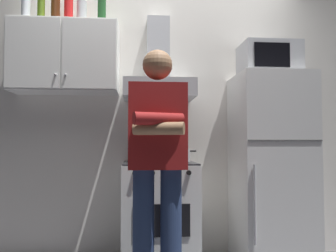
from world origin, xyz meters
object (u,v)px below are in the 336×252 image
(range_hood, at_px, (159,77))
(bottle_wine_green, at_px, (102,6))
(bottle_canister_steel, at_px, (82,12))
(upper_cabinet, at_px, (65,58))
(cooking_pot, at_px, (177,155))
(bottle_vodka_clear, at_px, (26,7))
(bottle_olive_oil, at_px, (41,9))
(microwave, at_px, (269,60))
(person_standing, at_px, (157,161))
(stove_oven, at_px, (159,215))
(refrigerator, at_px, (271,169))
(bottle_soda_red, at_px, (69,6))
(bottle_rum_dark, at_px, (56,10))

(range_hood, relative_size, bottle_wine_green, 2.22)
(bottle_canister_steel, bearing_deg, upper_cabinet, -176.49)
(range_hood, height_order, cooking_pot, range_hood)
(bottle_vodka_clear, xyz_separation_m, bottle_olive_oil, (0.14, -0.04, -0.03))
(range_hood, distance_m, microwave, 0.97)
(person_standing, bearing_deg, cooking_pot, 69.70)
(upper_cabinet, distance_m, stove_oven, 1.55)
(bottle_vodka_clear, bearing_deg, refrigerator, -4.31)
(upper_cabinet, height_order, range_hood, range_hood)
(upper_cabinet, bearing_deg, microwave, -3.48)
(stove_oven, xyz_separation_m, bottle_canister_steel, (-0.67, 0.13, 1.72))
(upper_cabinet, xyz_separation_m, refrigerator, (1.75, -0.12, -0.95))
(bottle_canister_steel, height_order, bottle_soda_red, bottle_soda_red)
(range_hood, bearing_deg, bottle_rum_dark, 177.63)
(stove_oven, distance_m, bottle_wine_green, 1.85)
(upper_cabinet, height_order, bottle_rum_dark, bottle_rum_dark)
(microwave, relative_size, bottle_canister_steel, 2.19)
(range_hood, bearing_deg, bottle_canister_steel, 179.42)
(bottle_canister_steel, relative_size, bottle_olive_oil, 0.87)
(stove_oven, bearing_deg, bottle_canister_steel, 168.73)
(upper_cabinet, height_order, bottle_canister_steel, bottle_canister_steel)
(person_standing, bearing_deg, refrigerator, 31.23)
(refrigerator, distance_m, bottle_olive_oil, 2.39)
(bottle_canister_steel, xyz_separation_m, bottle_rum_dark, (-0.23, 0.03, 0.02))
(bottle_vodka_clear, relative_size, bottle_canister_steel, 1.40)
(bottle_rum_dark, bearing_deg, range_hood, -2.37)
(stove_oven, xyz_separation_m, bottle_wine_green, (-0.50, 0.13, 1.78))
(refrigerator, relative_size, microwave, 3.33)
(upper_cabinet, bearing_deg, range_hood, 0.09)
(refrigerator, xyz_separation_m, bottle_vodka_clear, (-2.10, 0.16, 1.40))
(range_hood, relative_size, bottle_canister_steel, 3.43)
(microwave, bearing_deg, stove_oven, -178.85)
(person_standing, height_order, bottle_olive_oil, bottle_olive_oil)
(microwave, height_order, person_standing, microwave)
(person_standing, relative_size, bottle_wine_green, 4.84)
(bottle_wine_green, distance_m, bottle_canister_steel, 0.18)
(upper_cabinet, distance_m, bottle_canister_steel, 0.42)
(microwave, distance_m, bottle_wine_green, 1.53)
(person_standing, height_order, bottle_canister_steel, bottle_canister_steel)
(bottle_vodka_clear, height_order, bottle_wine_green, bottle_wine_green)
(person_standing, bearing_deg, bottle_canister_steel, 129.95)
(range_hood, bearing_deg, bottle_vodka_clear, 178.39)
(upper_cabinet, relative_size, cooking_pot, 2.86)
(range_hood, height_order, bottle_soda_red, bottle_soda_red)
(bottle_soda_red, xyz_separation_m, bottle_olive_oil, (-0.24, 0.02, -0.02))
(cooking_pot, bearing_deg, refrigerator, 8.32)
(bottle_soda_red, distance_m, bottle_rum_dark, 0.14)
(bottle_olive_oil, bearing_deg, range_hood, 0.30)
(refrigerator, distance_m, bottle_soda_red, 2.21)
(bottle_rum_dark, bearing_deg, stove_oven, -10.34)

